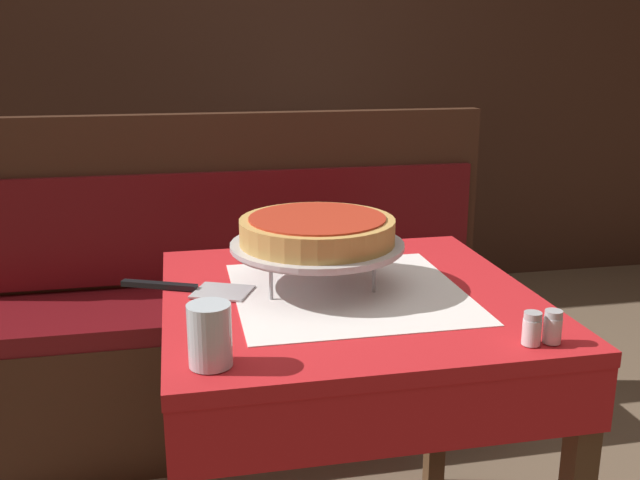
{
  "coord_description": "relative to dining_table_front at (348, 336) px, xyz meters",
  "views": [
    {
      "loc": [
        -0.35,
        -1.41,
        1.29
      ],
      "look_at": [
        -0.06,
        0.02,
        0.88
      ],
      "focal_mm": 40.0,
      "sensor_mm": 36.0,
      "label": 1
    }
  ],
  "objects": [
    {
      "name": "pepper_shaker",
      "position": [
        0.29,
        -0.33,
        0.13
      ],
      "size": [
        0.03,
        0.03,
        0.06
      ],
      "color": "silver",
      "rests_on": "dining_table_front"
    },
    {
      "name": "pizza_pan_stand",
      "position": [
        -0.06,
        0.05,
        0.19
      ],
      "size": [
        0.38,
        0.38,
        0.1
      ],
      "color": "#ADADB2",
      "rests_on": "dining_table_front"
    },
    {
      "name": "dining_table_front",
      "position": [
        0.0,
        0.0,
        0.0
      ],
      "size": [
        0.79,
        0.79,
        0.77
      ],
      "color": "red",
      "rests_on": "ground_plane"
    },
    {
      "name": "pizza_server",
      "position": [
        -0.33,
        0.08,
        0.11
      ],
      "size": [
        0.29,
        0.17,
        0.01
      ],
      "color": "#BCBCC1",
      "rests_on": "dining_table_front"
    },
    {
      "name": "deep_dish_pizza",
      "position": [
        -0.06,
        0.05,
        0.23
      ],
      "size": [
        0.34,
        0.34,
        0.06
      ],
      "color": "tan",
      "rests_on": "pizza_pan_stand"
    },
    {
      "name": "back_wall_panel",
      "position": [
        0.0,
        2.23,
        0.53
      ],
      "size": [
        6.0,
        0.04,
        2.4
      ],
      "primitive_type": "cube",
      "color": "#3D2319",
      "rests_on": "ground_plane"
    },
    {
      "name": "water_glass_near",
      "position": [
        -0.31,
        -0.3,
        0.16
      ],
      "size": [
        0.07,
        0.07,
        0.11
      ],
      "color": "silver",
      "rests_on": "dining_table_front"
    },
    {
      "name": "condiment_caddy",
      "position": [
        0.3,
        1.65,
        0.15
      ],
      "size": [
        0.14,
        0.14,
        0.16
      ],
      "color": "black",
      "rests_on": "dining_table_rear"
    },
    {
      "name": "salt_shaker",
      "position": [
        0.25,
        -0.33,
        0.13
      ],
      "size": [
        0.03,
        0.03,
        0.06
      ],
      "color": "silver",
      "rests_on": "dining_table_front"
    },
    {
      "name": "dining_table_rear",
      "position": [
        0.33,
        1.71,
        -0.01
      ],
      "size": [
        0.69,
        0.69,
        0.78
      ],
      "color": "beige",
      "rests_on": "ground_plane"
    },
    {
      "name": "booth_bench",
      "position": [
        -0.19,
        0.81,
        -0.34
      ],
      "size": [
        1.8,
        0.45,
        1.07
      ],
      "color": "#3D2316",
      "rests_on": "ground_plane"
    }
  ]
}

